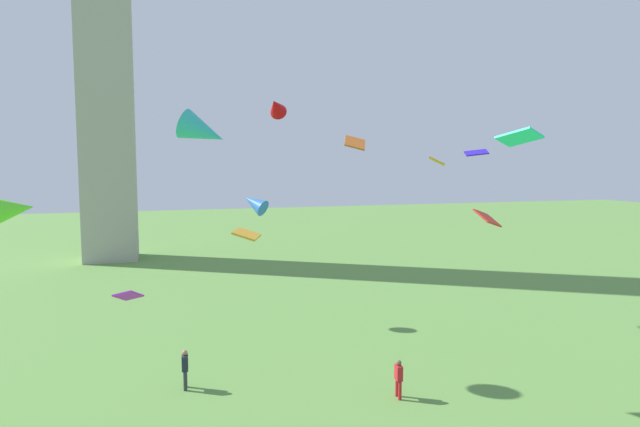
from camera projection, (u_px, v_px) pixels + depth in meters
The scene contains 14 objects.
monument_obelisk at pixel (104, 19), 54.15m from camera, with size 5.35×5.35×50.08m.
person_2 at pixel (399, 377), 22.65m from camera, with size 0.30×0.52×1.68m.
person_3 at pixel (185, 367), 23.58m from camera, with size 0.31×0.55×1.80m.
kite_flying_0 at pixel (476, 153), 30.74m from camera, with size 1.50×1.32×0.47m.
kite_flying_1 at pixel (254, 203), 33.98m from camera, with size 2.13×2.11×1.68m.
kite_flying_2 at pixel (12, 209), 19.90m from camera, with size 2.09×1.99×1.28m.
kite_flying_3 at pixel (519, 137), 22.82m from camera, with size 1.68×1.90×0.80m.
kite_flying_4 at pixel (247, 234), 14.48m from camera, with size 0.96×1.12×0.28m.
kite_flying_5 at pixel (276, 107), 23.59m from camera, with size 1.24×1.48×1.09m.
kite_flying_6 at pixel (355, 143), 24.22m from camera, with size 1.38×1.47×0.79m.
kite_flying_7 at pixel (203, 132), 25.97m from camera, with size 2.98×2.48×2.23m.
kite_flying_8 at pixel (437, 161), 34.32m from camera, with size 1.66×1.89×0.63m.
kite_flying_9 at pixel (128, 296), 14.91m from camera, with size 0.85×0.89×0.49m.
kite_flying_10 at pixel (487, 218), 28.14m from camera, with size 1.75×1.67×1.06m.
Camera 1 is at (-6.09, -1.99, 10.01)m, focal length 29.57 mm.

